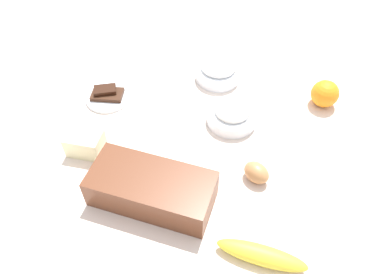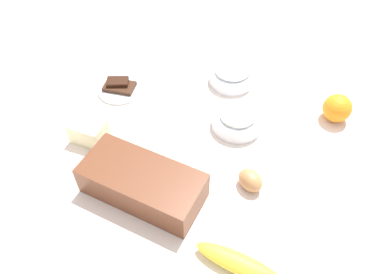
{
  "view_description": "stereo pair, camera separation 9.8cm",
  "coord_description": "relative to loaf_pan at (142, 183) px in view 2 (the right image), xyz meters",
  "views": [
    {
      "loc": [
        -0.24,
        0.6,
        0.77
      ],
      "look_at": [
        0.0,
        0.0,
        0.04
      ],
      "focal_mm": 36.06,
      "sensor_mm": 36.0,
      "label": 1
    },
    {
      "loc": [
        -0.33,
        0.56,
        0.77
      ],
      "look_at": [
        0.0,
        0.0,
        0.04
      ],
      "focal_mm": 36.06,
      "sensor_mm": 36.0,
      "label": 2
    }
  ],
  "objects": [
    {
      "name": "ground_plane",
      "position": [
        -0.03,
        -0.18,
        -0.05
      ],
      "size": [
        2.4,
        2.4,
        0.02
      ],
      "primitive_type": "cube",
      "color": "beige"
    },
    {
      "name": "loaf_pan",
      "position": [
        0.0,
        0.0,
        0.0
      ],
      "size": [
        0.29,
        0.15,
        0.08
      ],
      "rotation": [
        0.0,
        0.0,
        0.07
      ],
      "color": "brown",
      "rests_on": "ground_plane"
    },
    {
      "name": "flour_bowl",
      "position": [
        -0.09,
        -0.31,
        -0.02
      ],
      "size": [
        0.14,
        0.14,
        0.06
      ],
      "color": "white",
      "rests_on": "ground_plane"
    },
    {
      "name": "sugar_bowl",
      "position": [
        0.0,
        -0.47,
        -0.01
      ],
      "size": [
        0.13,
        0.13,
        0.07
      ],
      "color": "white",
      "rests_on": "ground_plane"
    },
    {
      "name": "banana",
      "position": [
        -0.27,
        0.05,
        -0.02
      ],
      "size": [
        0.19,
        0.06,
        0.04
      ],
      "primitive_type": "ellipsoid",
      "rotation": [
        0.0,
        0.0,
        0.08
      ],
      "color": "yellow",
      "rests_on": "ground_plane"
    },
    {
      "name": "orange_fruit",
      "position": [
        -0.31,
        -0.47,
        -0.0
      ],
      "size": [
        0.08,
        0.08,
        0.08
      ],
      "primitive_type": "sphere",
      "color": "orange",
      "rests_on": "ground_plane"
    },
    {
      "name": "butter_block",
      "position": [
        0.22,
        -0.07,
        -0.01
      ],
      "size": [
        0.1,
        0.08,
        0.06
      ],
      "primitive_type": "cube",
      "rotation": [
        0.0,
        0.0,
        0.17
      ],
      "color": "#F4EDB2",
      "rests_on": "ground_plane"
    },
    {
      "name": "egg_near_butter",
      "position": [
        -0.21,
        -0.14,
        -0.02
      ],
      "size": [
        0.08,
        0.07,
        0.05
      ],
      "primitive_type": "ellipsoid",
      "rotation": [
        0.0,
        1.57,
        2.72
      ],
      "color": "#B47A4A",
      "rests_on": "ground_plane"
    },
    {
      "name": "chocolate_plate",
      "position": [
        0.27,
        -0.26,
        -0.03
      ],
      "size": [
        0.13,
        0.13,
        0.03
      ],
      "color": "white",
      "rests_on": "ground_plane"
    }
  ]
}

